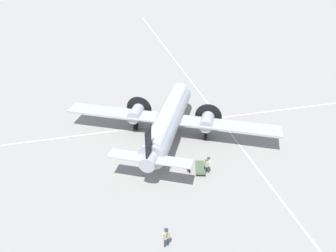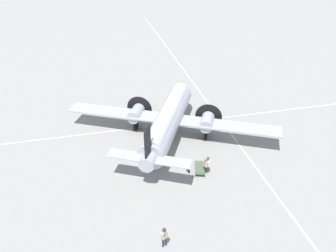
% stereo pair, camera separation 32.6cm
% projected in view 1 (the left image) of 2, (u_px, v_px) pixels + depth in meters
% --- Properties ---
extents(ground_plane, '(300.00, 300.00, 0.00)m').
position_uv_depth(ground_plane, '(168.00, 139.00, 38.49)').
color(ground_plane, gray).
extents(apron_line_eastwest, '(120.00, 0.16, 0.01)m').
position_uv_depth(apron_line_eastwest, '(229.00, 131.00, 40.05)').
color(apron_line_eastwest, silver).
rests_on(apron_line_eastwest, ground_plane).
extents(apron_line_northsouth, '(0.16, 120.00, 0.01)m').
position_uv_depth(apron_line_northsouth, '(162.00, 125.00, 41.21)').
color(apron_line_northsouth, silver).
rests_on(apron_line_northsouth, ground_plane).
extents(airliner_main, '(17.07, 23.54, 6.13)m').
position_uv_depth(airliner_main, '(169.00, 118.00, 37.52)').
color(airliner_main, '#ADB2BC').
rests_on(airliner_main, ground_plane).
extents(crew_foreground, '(0.39, 0.61, 1.87)m').
position_uv_depth(crew_foreground, '(166.00, 236.00, 24.96)').
color(crew_foreground, navy).
rests_on(crew_foreground, ground_plane).
extents(passenger_boarding, '(0.55, 0.31, 1.69)m').
position_uv_depth(passenger_boarding, '(206.00, 164.00, 32.75)').
color(passenger_boarding, navy).
rests_on(passenger_boarding, ground_plane).
extents(ramp_agent, '(0.59, 0.38, 1.82)m').
position_uv_depth(ramp_agent, '(208.00, 163.00, 32.71)').
color(ramp_agent, '#473D2D').
rests_on(ramp_agent, ground_plane).
extents(suitcase_near_door, '(0.36, 0.18, 0.48)m').
position_uv_depth(suitcase_near_door, '(188.00, 169.00, 33.36)').
color(suitcase_near_door, brown).
rests_on(suitcase_near_door, ground_plane).
extents(suitcase_upright_spare, '(0.43, 0.13, 0.50)m').
position_uv_depth(suitcase_upright_spare, '(189.00, 170.00, 33.19)').
color(suitcase_upright_spare, '#232328').
rests_on(suitcase_upright_spare, ground_plane).
extents(baggage_cart, '(2.48, 1.57, 0.56)m').
position_uv_depth(baggage_cart, '(200.00, 168.00, 33.44)').
color(baggage_cart, '#4C6047').
rests_on(baggage_cart, ground_plane).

